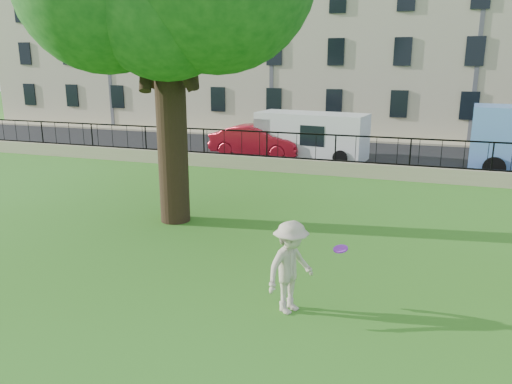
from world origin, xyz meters
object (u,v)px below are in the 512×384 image
(frisbee, at_px, (340,249))
(man, at_px, (291,267))
(white_van, at_px, (311,136))
(red_sedan, at_px, (257,141))

(frisbee, bearing_deg, man, 179.74)
(frisbee, xyz_separation_m, white_van, (-3.91, 15.47, -0.28))
(frisbee, height_order, white_van, white_van)
(red_sedan, bearing_deg, man, -157.37)
(man, distance_m, red_sedan, 16.20)
(frisbee, relative_size, red_sedan, 0.06)
(red_sedan, relative_size, white_van, 0.88)
(frisbee, height_order, red_sedan, red_sedan)
(man, relative_size, red_sedan, 0.39)
(red_sedan, height_order, white_van, white_van)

